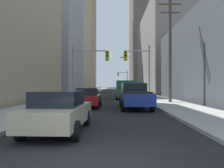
# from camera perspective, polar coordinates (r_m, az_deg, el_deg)

# --- Properties ---
(sidewalk_left) EXTENTS (3.68, 160.00, 0.15)m
(sidewalk_left) POSITION_cam_1_polar(r_m,az_deg,el_deg) (54.39, -5.39, -2.06)
(sidewalk_left) COLOR #9E9E99
(sidewalk_left) RESTS_ON ground
(sidewalk_right) EXTENTS (3.68, 160.00, 0.15)m
(sidewalk_right) POSITION_cam_1_polar(r_m,az_deg,el_deg) (54.33, 5.84, -2.06)
(sidewalk_right) COLOR #9E9E99
(sidewalk_right) RESTS_ON ground
(pickup_truck_blue) EXTENTS (2.20, 5.46, 1.90)m
(pickup_truck_blue) POSITION_cam_1_polar(r_m,az_deg,el_deg) (16.38, 5.98, -3.13)
(pickup_truck_blue) COLOR navy
(pickup_truck_blue) RESTS_ON ground
(cargo_van_green) EXTENTS (2.16, 5.23, 2.26)m
(cargo_van_green) POSITION_cam_1_polar(r_m,az_deg,el_deg) (26.38, 3.39, -1.29)
(cargo_van_green) COLOR #195938
(cargo_van_green) RESTS_ON ground
(sedan_beige) EXTENTS (1.95, 4.26, 1.52)m
(sedan_beige) POSITION_cam_1_polar(r_m,az_deg,el_deg) (8.40, -13.66, -6.91)
(sedan_beige) COLOR #C6B793
(sedan_beige) RESTS_ON ground
(sedan_red) EXTENTS (1.95, 4.22, 1.52)m
(sedan_red) POSITION_cam_1_polar(r_m,az_deg,el_deg) (17.11, -6.33, -3.55)
(sedan_red) COLOR maroon
(sedan_red) RESTS_ON ground
(sedan_navy) EXTENTS (1.96, 4.27, 1.52)m
(sedan_navy) POSITION_cam_1_polar(r_m,az_deg,el_deg) (37.55, 2.80, -1.79)
(sedan_navy) COLOR #141E4C
(sedan_navy) RESTS_ON ground
(traffic_signal_near_left) EXTENTS (3.95, 0.44, 6.00)m
(traffic_signal_near_left) POSITION_cam_1_polar(r_m,az_deg,el_deg) (23.46, -6.13, 5.35)
(traffic_signal_near_left) COLOR gray
(traffic_signal_near_left) RESTS_ON ground
(traffic_signal_near_right) EXTENTS (2.81, 0.44, 6.00)m
(traffic_signal_near_right) POSITION_cam_1_polar(r_m,az_deg,el_deg) (23.44, 6.91, 5.21)
(traffic_signal_near_right) COLOR gray
(traffic_signal_near_right) RESTS_ON ground
(traffic_signal_far_right) EXTENTS (2.89, 0.44, 6.00)m
(traffic_signal_far_right) POSITION_cam_1_polar(r_m,az_deg,el_deg) (62.86, 2.90, 1.75)
(traffic_signal_far_right) COLOR gray
(traffic_signal_far_right) RESTS_ON ground
(utility_pole_right) EXTENTS (2.20, 0.28, 10.09)m
(utility_pole_right) POSITION_cam_1_polar(r_m,az_deg,el_deg) (21.82, 14.94, 9.15)
(utility_pole_right) COLOR brown
(utility_pole_right) RESTS_ON ground
(street_lamp_right) EXTENTS (2.74, 0.32, 7.50)m
(street_lamp_right) POSITION_cam_1_polar(r_m,az_deg,el_deg) (43.30, 5.07, 3.45)
(street_lamp_right) COLOR gray
(street_lamp_right) RESTS_ON ground
(building_left_mid_office) EXTENTS (22.68, 19.24, 32.89)m
(building_left_mid_office) POSITION_cam_1_polar(r_m,az_deg,el_deg) (55.96, -20.97, 14.95)
(building_left_mid_office) COLOR #93939E
(building_left_mid_office) RESTS_ON ground
(building_left_far_tower) EXTENTS (23.18, 22.34, 61.78)m
(building_left_far_tower) POSITION_cam_1_polar(r_m,az_deg,el_deg) (100.28, -11.57, 16.59)
(building_left_far_tower) COLOR tan
(building_left_far_tower) RESTS_ON ground
(building_right_mid_block) EXTENTS (23.84, 28.55, 19.06)m
(building_right_mid_block) POSITION_cam_1_polar(r_m,az_deg,el_deg) (56.34, 20.61, 7.66)
(building_right_mid_block) COLOR gray
(building_right_mid_block) RESTS_ON ground
(building_right_far_highrise) EXTENTS (14.01, 24.14, 72.76)m
(building_right_far_highrise) POSITION_cam_1_polar(r_m,az_deg,el_deg) (104.27, 9.06, 19.10)
(building_right_far_highrise) COLOR #66564C
(building_right_far_highrise) RESTS_ON ground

